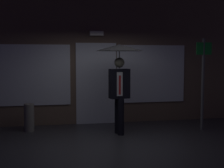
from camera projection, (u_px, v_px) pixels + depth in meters
ground_plane at (112, 144)px, 6.89m from camera, size 18.00×18.00×0.00m
building_facade at (95, 58)px, 9.02m from camera, size 8.86×0.48×3.64m
person_with_umbrella at (119, 65)px, 7.66m from camera, size 1.13×1.13×2.12m
street_sign_post at (203, 78)px, 8.10m from camera, size 0.40×0.07×2.28m
sidewalk_bollard at (29, 118)px, 8.04m from camera, size 0.24×0.24×0.68m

